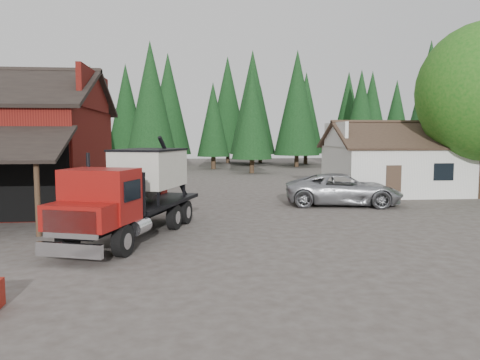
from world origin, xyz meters
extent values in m
plane|color=#433B34|center=(0.00, 0.00, 0.00)|extent=(120.00, 120.00, 0.00)
cube|color=maroon|center=(-5.00, 10.00, 6.00)|extent=(0.25, 7.00, 2.00)
cylinder|color=#382619|center=(-5.60, 2.10, 1.40)|extent=(0.20, 0.20, 2.80)
cube|color=silver|center=(13.00, 13.00, 1.50)|extent=(8.00, 6.00, 3.00)
cube|color=#38281E|center=(13.00, 11.50, 3.75)|extent=(8.60, 3.42, 1.80)
cube|color=#38281E|center=(13.00, 14.50, 3.75)|extent=(8.60, 3.42, 1.80)
cube|color=silver|center=(9.00, 13.00, 3.75)|extent=(0.20, 4.20, 1.50)
cube|color=silver|center=(17.00, 13.00, 3.75)|extent=(0.20, 4.20, 1.50)
cube|color=#38281E|center=(11.50, 9.98, 1.00)|extent=(0.90, 0.06, 2.00)
cube|color=black|center=(14.50, 9.98, 1.60)|extent=(1.20, 0.06, 1.00)
sphere|color=#175914|center=(15.80, 10.80, 5.00)|extent=(4.40, 4.40, 4.40)
cylinder|color=#382619|center=(6.00, 30.00, 0.80)|extent=(0.44, 0.44, 1.60)
cone|color=black|center=(6.00, 30.00, 5.90)|extent=(3.96, 3.96, 9.00)
cylinder|color=#382619|center=(22.00, 26.00, 0.80)|extent=(0.44, 0.44, 1.60)
cone|color=black|center=(22.00, 26.00, 6.90)|extent=(4.84, 4.84, 11.00)
cylinder|color=#382619|center=(-4.00, 34.00, 0.80)|extent=(0.44, 0.44, 1.60)
cone|color=black|center=(-4.00, 34.00, 7.40)|extent=(5.28, 5.28, 12.00)
cylinder|color=black|center=(-3.87, -0.61, 0.49)|extent=(0.62, 1.03, 0.98)
cylinder|color=black|center=(-2.11, -1.23, 0.49)|extent=(0.62, 1.03, 0.98)
cylinder|color=black|center=(-2.46, 3.42, 0.49)|extent=(0.62, 1.03, 0.98)
cylinder|color=black|center=(-0.70, 2.81, 0.49)|extent=(0.62, 1.03, 0.98)
cylinder|color=black|center=(-2.05, 4.60, 0.49)|extent=(0.62, 1.03, 0.98)
cylinder|color=black|center=(-0.29, 3.98, 0.49)|extent=(0.62, 1.03, 0.98)
cube|color=black|center=(-2.05, 1.77, 0.85)|extent=(3.45, 7.55, 0.36)
cube|color=silver|center=(-3.45, -2.22, 0.49)|extent=(1.98, 0.83, 0.40)
cube|color=silver|center=(-3.42, -2.14, 1.20)|extent=(1.63, 0.64, 0.80)
cube|color=maroon|center=(-3.24, -1.63, 1.33)|extent=(2.27, 1.75, 0.76)
cube|color=maroon|center=(-2.86, -0.54, 1.82)|extent=(2.52, 2.13, 1.65)
cube|color=black|center=(-3.09, -1.21, 2.09)|extent=(1.79, 0.68, 0.80)
cylinder|color=black|center=(-3.43, 0.51, 2.31)|extent=(0.16, 0.16, 1.60)
cube|color=black|center=(-2.57, 0.30, 1.78)|extent=(2.09, 0.82, 1.42)
cube|color=black|center=(-1.64, 2.95, 1.09)|extent=(3.85, 5.62, 0.14)
cube|color=beige|center=(-1.64, 2.95, 2.40)|extent=(2.90, 3.45, 1.42)
cone|color=beige|center=(-1.64, 2.95, 1.51)|extent=(2.49, 2.49, 0.62)
cube|color=black|center=(-1.64, 2.95, 3.13)|extent=(3.02, 3.56, 0.07)
cylinder|color=black|center=(-0.72, 3.95, 2.31)|extent=(1.24, 1.72, 2.72)
cube|color=maroon|center=(-1.44, 5.14, 1.33)|extent=(0.74, 0.85, 0.40)
cylinder|color=silver|center=(-1.70, -0.33, 0.76)|extent=(0.76, 1.00, 0.50)
imported|color=#999BA0|center=(8.00, 8.35, 0.84)|extent=(6.49, 3.96, 1.68)
camera|label=1|loc=(-0.07, -15.47, 3.68)|focal=35.00mm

